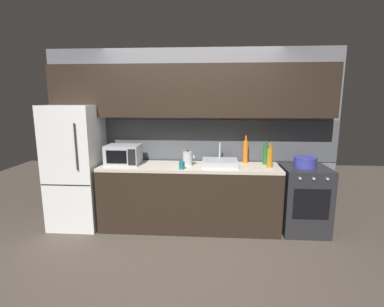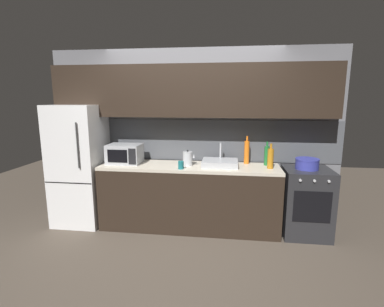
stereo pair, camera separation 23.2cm
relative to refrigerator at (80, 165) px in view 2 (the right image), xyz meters
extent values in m
plane|color=#4C4238|center=(1.60, -0.90, -0.86)|extent=(10.00, 10.00, 0.00)
cube|color=slate|center=(1.60, 0.40, 0.39)|extent=(4.18, 0.10, 2.50)
cube|color=#4C4F54|center=(1.60, 0.35, 0.34)|extent=(4.18, 0.01, 0.60)
cube|color=black|center=(1.60, 0.18, 1.04)|extent=(3.85, 0.34, 0.70)
cube|color=black|center=(1.60, 0.00, -0.43)|extent=(2.44, 0.60, 0.86)
cube|color=beige|center=(1.60, 0.00, 0.02)|extent=(2.44, 0.60, 0.04)
cube|color=white|center=(0.00, 0.00, 0.00)|extent=(0.68, 0.66, 1.72)
cube|color=black|center=(0.00, -0.33, -0.17)|extent=(0.67, 0.00, 0.01)
cylinder|color=#333333|center=(0.19, -0.35, 0.34)|extent=(0.02, 0.02, 0.60)
cube|color=#232326|center=(3.16, 0.00, -0.41)|extent=(0.60, 0.60, 0.90)
cube|color=black|center=(3.16, -0.30, -0.36)|extent=(0.45, 0.01, 0.40)
cylinder|color=#B2B2B7|center=(3.00, -0.31, -0.03)|extent=(0.03, 0.02, 0.03)
cylinder|color=#B2B2B7|center=(3.16, -0.31, -0.03)|extent=(0.03, 0.02, 0.03)
cylinder|color=#B2B2B7|center=(3.33, -0.31, -0.03)|extent=(0.03, 0.02, 0.03)
cube|color=#A8AAAF|center=(0.68, 0.02, 0.18)|extent=(0.46, 0.34, 0.27)
cube|color=black|center=(0.64, -0.15, 0.18)|extent=(0.28, 0.01, 0.18)
cube|color=black|center=(0.85, -0.15, 0.18)|extent=(0.10, 0.01, 0.22)
cube|color=#ADAFB5|center=(2.02, 0.03, 0.08)|extent=(0.48, 0.38, 0.08)
cylinder|color=silver|center=(2.02, 0.16, 0.23)|extent=(0.02, 0.02, 0.22)
cylinder|color=#B7BABF|center=(1.58, 0.00, 0.14)|extent=(0.13, 0.13, 0.19)
sphere|color=black|center=(1.58, 0.00, 0.25)|extent=(0.02, 0.02, 0.02)
cone|color=#B7BABF|center=(1.66, 0.00, 0.18)|extent=(0.03, 0.03, 0.05)
cylinder|color=#1E6B2D|center=(2.65, 0.15, 0.17)|extent=(0.07, 0.07, 0.26)
cylinder|color=#1E6B2D|center=(2.65, 0.15, 0.34)|extent=(0.03, 0.03, 0.07)
cylinder|color=#B27019|center=(2.68, -0.04, 0.17)|extent=(0.08, 0.08, 0.26)
cylinder|color=#B27019|center=(2.68, -0.04, 0.34)|extent=(0.03, 0.03, 0.07)
cylinder|color=orange|center=(2.38, 0.22, 0.20)|extent=(0.07, 0.07, 0.32)
cylinder|color=orange|center=(2.38, 0.22, 0.40)|extent=(0.03, 0.03, 0.07)
cylinder|color=#19666B|center=(1.52, -0.22, 0.09)|extent=(0.07, 0.07, 0.10)
cylinder|color=#333899|center=(3.15, 0.00, 0.10)|extent=(0.29, 0.29, 0.12)
cylinder|color=#333899|center=(3.15, 0.00, 0.17)|extent=(0.30, 0.30, 0.02)
camera|label=1|loc=(1.90, -3.81, 0.94)|focal=26.84mm
camera|label=2|loc=(2.13, -3.79, 0.94)|focal=26.84mm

